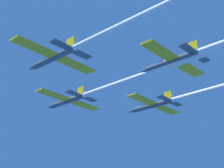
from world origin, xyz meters
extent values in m
cylinder|color=#4C5660|center=(0.31, -0.08, -0.02)|extent=(1.38, 12.52, 1.38)
cone|color=#4C5660|center=(0.31, 7.56, -0.02)|extent=(1.35, 2.75, 1.35)
ellipsoid|color=black|center=(0.31, 2.68, 0.57)|extent=(0.96, 2.50, 0.69)
cube|color=yellow|center=(-5.13, -0.70, -0.02)|extent=(9.51, 2.75, 0.30)
cube|color=yellow|center=(5.75, -0.70, -0.02)|extent=(9.51, 2.75, 0.30)
cube|color=yellow|center=(0.31, -5.08, 1.67)|extent=(0.36, 2.25, 2.00)
cube|color=#4C5660|center=(-2.52, -5.33, -0.02)|extent=(4.28, 1.65, 0.30)
cube|color=#4C5660|center=(3.14, -5.33, -0.02)|extent=(4.28, 1.65, 0.30)
cylinder|color=white|center=(0.31, -26.32, -0.02)|extent=(1.24, 39.98, 1.24)
cylinder|color=#4C5660|center=(-17.58, -15.94, 0.76)|extent=(1.38, 12.52, 1.38)
cone|color=#4C5660|center=(-17.58, -8.30, 0.76)|extent=(1.35, 2.75, 1.35)
ellipsoid|color=black|center=(-17.58, -13.18, 1.35)|extent=(0.96, 2.50, 0.69)
cube|color=yellow|center=(-23.02, -16.56, 0.76)|extent=(9.51, 2.75, 0.30)
cube|color=yellow|center=(-12.13, -16.56, 0.76)|extent=(9.51, 2.75, 0.30)
cube|color=yellow|center=(-17.58, -20.94, 2.45)|extent=(0.36, 2.25, 2.00)
cube|color=#4C5660|center=(-20.41, -21.19, 0.76)|extent=(4.28, 1.65, 0.30)
cube|color=#4C5660|center=(-14.75, -21.19, 0.76)|extent=(4.28, 1.65, 0.30)
cylinder|color=white|center=(-17.58, -43.86, 0.76)|extent=(1.24, 43.34, 1.24)
cylinder|color=#4C5660|center=(16.47, -16.48, -0.89)|extent=(1.38, 12.52, 1.38)
cone|color=#4C5660|center=(16.47, -8.85, -0.89)|extent=(1.35, 2.75, 1.35)
ellipsoid|color=black|center=(16.47, -13.73, -0.31)|extent=(0.96, 2.50, 0.69)
cube|color=yellow|center=(11.03, -17.11, -0.89)|extent=(9.51, 2.75, 0.30)
cube|color=yellow|center=(21.91, -17.11, -0.89)|extent=(9.51, 2.75, 0.30)
cube|color=yellow|center=(16.47, -21.49, 0.80)|extent=(0.36, 2.25, 2.00)
cube|color=#4C5660|center=(13.64, -21.74, -0.89)|extent=(4.28, 1.65, 0.30)
cube|color=#4C5660|center=(19.30, -21.74, -0.89)|extent=(4.28, 1.65, 0.30)
cylinder|color=#4C5660|center=(0.04, -33.40, 0.71)|extent=(1.38, 12.52, 1.38)
cone|color=#4C5660|center=(0.04, -25.77, 0.71)|extent=(1.35, 2.75, 1.35)
ellipsoid|color=black|center=(0.04, -30.65, 1.30)|extent=(0.96, 2.50, 0.69)
cube|color=yellow|center=(-5.41, -34.03, 0.71)|extent=(9.51, 2.75, 0.30)
cube|color=yellow|center=(5.48, -34.03, 0.71)|extent=(9.51, 2.75, 0.30)
cube|color=yellow|center=(0.04, -38.41, 2.40)|extent=(0.36, 2.25, 2.00)
cube|color=#4C5660|center=(-2.79, -38.66, 0.71)|extent=(4.28, 1.65, 0.30)
cube|color=#4C5660|center=(2.86, -38.66, 0.71)|extent=(4.28, 1.65, 0.30)
camera|label=1|loc=(-57.85, -68.11, -32.53)|focal=56.32mm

